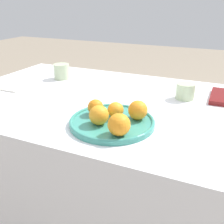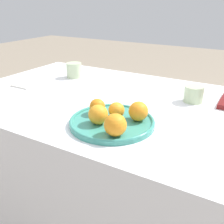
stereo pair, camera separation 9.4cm
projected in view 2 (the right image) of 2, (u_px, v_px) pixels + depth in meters
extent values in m
plane|color=gray|center=(123.00, 223.00, 1.47)|extent=(12.00, 12.00, 0.00)
cube|color=white|center=(124.00, 169.00, 1.32)|extent=(1.59, 0.92, 0.73)
cylinder|color=teal|center=(112.00, 123.00, 0.96)|extent=(0.31, 0.31, 0.02)
torus|color=teal|center=(112.00, 121.00, 0.95)|extent=(0.31, 0.31, 0.01)
sphere|color=orange|center=(116.00, 110.00, 0.97)|extent=(0.06, 0.06, 0.06)
sphere|color=orange|center=(115.00, 125.00, 0.84)|extent=(0.07, 0.07, 0.07)
sphere|color=orange|center=(97.00, 107.00, 1.00)|extent=(0.06, 0.06, 0.06)
sphere|color=orange|center=(138.00, 111.00, 0.94)|extent=(0.07, 0.07, 0.07)
sphere|color=orange|center=(98.00, 115.00, 0.92)|extent=(0.07, 0.07, 0.07)
cylinder|color=#B7CC9E|center=(194.00, 94.00, 1.16)|extent=(0.08, 0.08, 0.07)
cylinder|color=#B7CC9E|center=(74.00, 70.00, 1.52)|extent=(0.09, 0.09, 0.08)
cube|color=silver|center=(29.00, 84.00, 1.40)|extent=(0.12, 0.14, 0.01)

